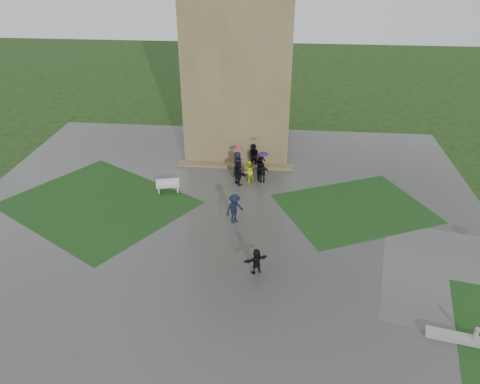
# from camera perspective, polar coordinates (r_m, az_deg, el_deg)

# --- Properties ---
(ground) EXTENTS (120.00, 120.00, 0.00)m
(ground) POSITION_cam_1_polar(r_m,az_deg,el_deg) (27.20, -2.97, -6.53)
(ground) COLOR black
(plaza) EXTENTS (34.00, 34.00, 0.02)m
(plaza) POSITION_cam_1_polar(r_m,az_deg,el_deg) (28.84, -2.41, -4.24)
(plaza) COLOR #393A37
(plaza) RESTS_ON ground
(lawn_inset_left) EXTENTS (14.10, 13.46, 0.01)m
(lawn_inset_left) POSITION_cam_1_polar(r_m,az_deg,el_deg) (32.61, -16.91, -1.37)
(lawn_inset_left) COLOR #143412
(lawn_inset_left) RESTS_ON plaza
(lawn_inset_right) EXTENTS (11.12, 10.15, 0.01)m
(lawn_inset_right) POSITION_cam_1_polar(r_m,az_deg,el_deg) (31.57, 13.82, -1.96)
(lawn_inset_right) COLOR #143412
(lawn_inset_right) RESTS_ON plaza
(tower) EXTENTS (8.00, 8.00, 18.00)m
(tower) POSITION_cam_1_polar(r_m,az_deg,el_deg) (37.75, 0.05, 18.45)
(tower) COLOR brown
(tower) RESTS_ON ground
(tower_plinth) EXTENTS (9.00, 0.80, 0.22)m
(tower_plinth) POSITION_cam_1_polar(r_m,az_deg,el_deg) (36.26, -0.62, 3.26)
(tower_plinth) COLOR brown
(tower_plinth) RESTS_ON plaza
(bench) EXTENTS (1.69, 0.89, 0.94)m
(bench) POSITION_cam_1_polar(r_m,az_deg,el_deg) (32.84, -8.79, 0.78)
(bench) COLOR #B9B9B4
(bench) RESTS_ON plaza
(visitor_cluster) EXTENTS (2.92, 4.08, 2.63)m
(visitor_cluster) POSITION_cam_1_polar(r_m,az_deg,el_deg) (34.21, 1.00, 3.59)
(visitor_cluster) COLOR black
(visitor_cluster) RESTS_ON plaza
(pedestrian_mid) EXTENTS (1.34, 1.31, 1.91)m
(pedestrian_mid) POSITION_cam_1_polar(r_m,az_deg,el_deg) (28.78, -0.67, -2.02)
(pedestrian_mid) COLOR black
(pedestrian_mid) RESTS_ON plaza
(pedestrian_near) EXTENTS (1.41, 1.08, 1.45)m
(pedestrian_near) POSITION_cam_1_polar(r_m,az_deg,el_deg) (24.74, 2.02, -8.42)
(pedestrian_near) COLOR black
(pedestrian_near) RESTS_ON plaza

